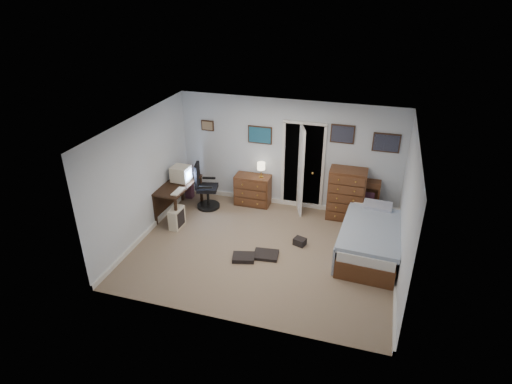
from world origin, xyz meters
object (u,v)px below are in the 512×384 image
at_px(low_dresser, 253,190).
at_px(bed, 370,238).
at_px(office_chair, 205,191).
at_px(tall_dresser, 346,194).
at_px(computer_desk, 175,190).

xyz_separation_m(low_dresser, bed, (2.74, -1.25, -0.04)).
xyz_separation_m(office_chair, bed, (3.74, -0.79, -0.10)).
bearing_deg(bed, tall_dresser, 119.61).
distance_m(computer_desk, office_chair, 0.71).
relative_size(tall_dresser, bed, 0.55).
distance_m(tall_dresser, bed, 1.40).
xyz_separation_m(computer_desk, tall_dresser, (3.66, 0.88, 0.01)).
relative_size(office_chair, tall_dresser, 0.93).
bearing_deg(computer_desk, low_dresser, 32.98).
height_order(computer_desk, low_dresser, computer_desk).
relative_size(computer_desk, tall_dresser, 1.12).
distance_m(computer_desk, tall_dresser, 3.77).
distance_m(office_chair, tall_dresser, 3.17).
xyz_separation_m(computer_desk, low_dresser, (1.53, 0.91, -0.21)).
relative_size(low_dresser, bed, 0.38).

